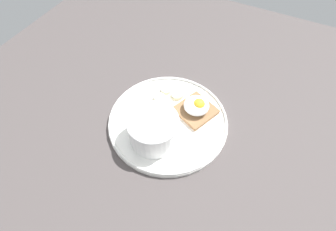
# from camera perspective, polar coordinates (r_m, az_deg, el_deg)

# --- Properties ---
(ground_plane) EXTENTS (1.20, 1.20, 0.02)m
(ground_plane) POSITION_cam_1_polar(r_m,az_deg,el_deg) (0.65, 0.00, -2.08)
(ground_plane) COLOR #47403F
(ground_plane) RESTS_ON ground
(plate) EXTENTS (0.29, 0.29, 0.02)m
(plate) POSITION_cam_1_polar(r_m,az_deg,el_deg) (0.64, 0.00, -1.17)
(plate) COLOR white
(plate) RESTS_ON ground_plane
(oatmeal_bowl) EXTENTS (0.12, 0.12, 0.07)m
(oatmeal_bowl) POSITION_cam_1_polar(r_m,az_deg,el_deg) (0.58, -3.21, -2.99)
(oatmeal_bowl) COLOR white
(oatmeal_bowl) RESTS_ON plate
(toast_slice) EXTENTS (0.11, 0.11, 0.01)m
(toast_slice) POSITION_cam_1_polar(r_m,az_deg,el_deg) (0.65, 6.05, 1.12)
(toast_slice) COLOR olive
(toast_slice) RESTS_ON plate
(poached_egg) EXTENTS (0.06, 0.06, 0.04)m
(poached_egg) POSITION_cam_1_polar(r_m,az_deg,el_deg) (0.63, 6.30, 2.22)
(poached_egg) COLOR white
(poached_egg) RESTS_ON toast_slice
(banana_slice_front) EXTENTS (0.04, 0.04, 0.02)m
(banana_slice_front) POSITION_cam_1_polar(r_m,az_deg,el_deg) (0.66, -0.42, 2.49)
(banana_slice_front) COLOR beige
(banana_slice_front) RESTS_ON plate
(banana_slice_left) EXTENTS (0.03, 0.03, 0.01)m
(banana_slice_left) POSITION_cam_1_polar(r_m,az_deg,el_deg) (0.69, -0.46, 5.57)
(banana_slice_left) COLOR beige
(banana_slice_left) RESTS_ON plate
(banana_slice_back) EXTENTS (0.04, 0.04, 0.02)m
(banana_slice_back) POSITION_cam_1_polar(r_m,az_deg,el_deg) (0.67, -1.88, 3.82)
(banana_slice_back) COLOR #FCEBBC
(banana_slice_back) RESTS_ON plate
(banana_slice_right) EXTENTS (0.04, 0.04, 0.01)m
(banana_slice_right) POSITION_cam_1_polar(r_m,az_deg,el_deg) (0.68, 2.07, 4.54)
(banana_slice_right) COLOR #EFE7BD
(banana_slice_right) RESTS_ON plate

